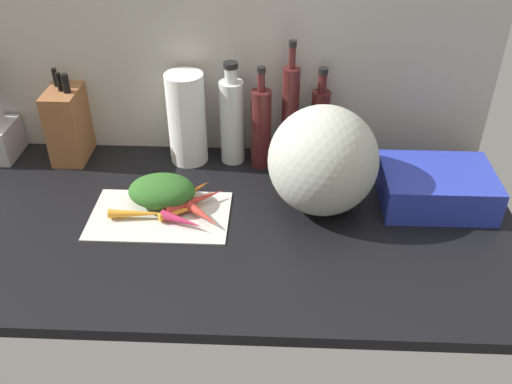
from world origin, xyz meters
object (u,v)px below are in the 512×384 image
carrot_0 (140,214)px  carrot_6 (182,221)px  carrot_2 (182,210)px  winter_squash (323,161)px  bottle_2 (290,114)px  knife_block (69,123)px  bottle_1 (261,127)px  carrot_3 (161,201)px  carrot_4 (154,193)px  carrot_5 (188,194)px  bottle_0 (232,120)px  carrot_7 (198,212)px  carrot_1 (197,200)px  bottle_3 (320,123)px  dish_rack (436,187)px  cutting_board (160,215)px  paper_towel_roll (187,119)px

carrot_0 → carrot_6: carrot_6 is taller
carrot_2 → winter_squash: size_ratio=0.44×
carrot_2 → bottle_2: 43.78cm
knife_block → bottle_1: bearing=-2.8°
carrot_3 → carrot_4: size_ratio=1.36×
carrot_5 → bottle_0: bottle_0 is taller
carrot_4 → bottle_2: bottle_2 is taller
carrot_3 → carrot_7: 11.78cm
bottle_0 → bottle_2: (17.09, 0.68, 1.92)cm
knife_block → bottle_0: (49.46, -0.43, 2.45)cm
carrot_5 → winter_squash: 38.17cm
bottle_1 → carrot_3: bearing=-137.5°
carrot_5 → knife_block: (-38.77, 23.07, 8.96)cm
carrot_0 → carrot_5: 14.50cm
bottle_2 → carrot_1: bearing=-133.2°
carrot_6 → winter_squash: 39.50cm
carrot_1 → knife_block: 50.02cm
carrot_2 → carrot_6: 4.65cm
carrot_5 → bottle_3: bottle_3 is taller
carrot_5 → bottle_3: size_ratio=0.56×
carrot_7 → dish_rack: size_ratio=0.52×
carrot_1 → carrot_0: bearing=-157.3°
carrot_5 → bottle_1: bottle_1 is taller
cutting_board → bottle_2: size_ratio=0.98×
carrot_6 → dish_rack: bearing=11.8°
paper_towel_roll → bottle_1: size_ratio=0.89×
paper_towel_roll → carrot_1: bearing=-77.6°
carrot_2 → carrot_3: (-6.36, 3.44, 0.51)cm
carrot_0 → carrot_7: 15.34cm
bottle_2 → bottle_3: size_ratio=1.29×
carrot_5 → winter_squash: (36.14, -1.03, 12.25)cm
paper_towel_roll → winter_squash: bearing=-30.9°
carrot_6 → knife_block: knife_block is taller
carrot_4 → bottle_3: 53.48cm
knife_block → bottle_2: bottle_2 is taller
carrot_2 → paper_towel_roll: 31.83cm
cutting_board → carrot_3: bearing=94.8°
carrot_5 → bottle_2: 38.64cm
winter_squash → bottle_0: 34.77cm
carrot_2 → dish_rack: size_ratio=0.43×
carrot_5 → carrot_6: size_ratio=1.35×
bottle_3 → cutting_board: bearing=-143.0°
winter_squash → knife_block: size_ratio=1.05×
carrot_0 → bottle_1: 43.70cm
carrot_0 → carrot_2: carrot_0 is taller
carrot_4 → paper_towel_roll: (6.80, 22.08, 11.76)cm
carrot_2 → winter_squash: bearing=9.6°
bottle_0 → carrot_6: bearing=-106.9°
knife_block → bottle_3: 75.54cm
carrot_3 → bottle_3: bearing=33.6°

